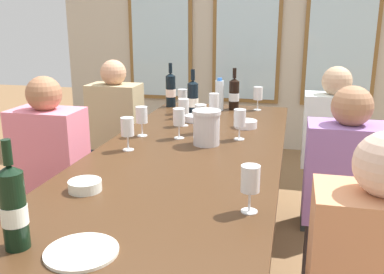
{
  "coord_description": "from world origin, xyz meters",
  "views": [
    {
      "loc": [
        0.51,
        -2.07,
        1.41
      ],
      "look_at": [
        0.0,
        0.09,
        0.79
      ],
      "focal_mm": 40.39,
      "sensor_mm": 36.0,
      "label": 1
    }
  ],
  "objects_px": {
    "tasting_bowl_1": "(246,124)",
    "wine_glass_2": "(201,114)",
    "wine_glass_6": "(214,102)",
    "wine_glass_8": "(127,128)",
    "wine_glass_0": "(183,97)",
    "wine_glass_9": "(240,119)",
    "white_plate_0": "(82,252)",
    "water_bottle": "(219,95)",
    "dining_table": "(188,163)",
    "tasting_bowl_0": "(85,186)",
    "seated_person_3": "(330,154)",
    "wine_bottle_0": "(171,90)",
    "wine_glass_4": "(250,180)",
    "metal_pitcher": "(206,127)",
    "wine_glass_5": "(142,116)",
    "wine_bottle_2": "(234,94)",
    "wine_bottle_3": "(14,207)",
    "wine_glass_3": "(258,95)",
    "wine_glass_1": "(184,108)",
    "seated_person_4": "(52,180)",
    "seated_person_5": "(342,204)",
    "seated_person_2": "(116,137)",
    "wine_glass_7": "(179,118)",
    "tasting_bowl_2": "(195,118)",
    "wine_bottle_1": "(193,99)"
  },
  "relations": [
    {
      "from": "tasting_bowl_1",
      "to": "wine_glass_2",
      "type": "relative_size",
      "value": 0.82
    },
    {
      "from": "wine_glass_6",
      "to": "wine_glass_8",
      "type": "bearing_deg",
      "value": -110.29
    },
    {
      "from": "wine_glass_0",
      "to": "wine_glass_9",
      "type": "relative_size",
      "value": 1.0
    },
    {
      "from": "white_plate_0",
      "to": "water_bottle",
      "type": "height_order",
      "value": "water_bottle"
    },
    {
      "from": "dining_table",
      "to": "tasting_bowl_0",
      "type": "height_order",
      "value": "tasting_bowl_0"
    },
    {
      "from": "wine_glass_9",
      "to": "seated_person_3",
      "type": "xyz_separation_m",
      "value": [
        0.55,
        0.53,
        -0.34
      ]
    },
    {
      "from": "wine_bottle_0",
      "to": "dining_table",
      "type": "bearing_deg",
      "value": -69.64
    },
    {
      "from": "wine_glass_2",
      "to": "wine_glass_4",
      "type": "relative_size",
      "value": 1.0
    },
    {
      "from": "tasting_bowl_0",
      "to": "wine_glass_9",
      "type": "bearing_deg",
      "value": 60.47
    },
    {
      "from": "wine_bottle_0",
      "to": "tasting_bowl_0",
      "type": "distance_m",
      "value": 1.71
    },
    {
      "from": "metal_pitcher",
      "to": "wine_glass_5",
      "type": "relative_size",
      "value": 1.09
    },
    {
      "from": "wine_bottle_2",
      "to": "water_bottle",
      "type": "bearing_deg",
      "value": -151.4
    },
    {
      "from": "wine_bottle_3",
      "to": "wine_glass_6",
      "type": "relative_size",
      "value": 1.94
    },
    {
      "from": "wine_bottle_2",
      "to": "wine_glass_3",
      "type": "xyz_separation_m",
      "value": [
        0.18,
        0.01,
        -0.0
      ]
    },
    {
      "from": "wine_glass_4",
      "to": "wine_glass_8",
      "type": "height_order",
      "value": "same"
    },
    {
      "from": "wine_glass_1",
      "to": "wine_glass_3",
      "type": "height_order",
      "value": "same"
    },
    {
      "from": "wine_bottle_2",
      "to": "tasting_bowl_1",
      "type": "xyz_separation_m",
      "value": [
        0.15,
        -0.53,
        -0.09
      ]
    },
    {
      "from": "wine_glass_8",
      "to": "wine_glass_2",
      "type": "bearing_deg",
      "value": 54.86
    },
    {
      "from": "metal_pitcher",
      "to": "seated_person_4",
      "type": "bearing_deg",
      "value": -168.03
    },
    {
      "from": "wine_bottle_2",
      "to": "water_bottle",
      "type": "distance_m",
      "value": 0.11
    },
    {
      "from": "seated_person_5",
      "to": "seated_person_2",
      "type": "bearing_deg",
      "value": 150.15
    },
    {
      "from": "wine_bottle_3",
      "to": "wine_glass_6",
      "type": "xyz_separation_m",
      "value": [
        0.26,
        1.82,
        -0.02
      ]
    },
    {
      "from": "seated_person_4",
      "to": "seated_person_3",
      "type": "bearing_deg",
      "value": 28.51
    },
    {
      "from": "wine_bottle_0",
      "to": "seated_person_5",
      "type": "distance_m",
      "value": 1.66
    },
    {
      "from": "wine_glass_9",
      "to": "seated_person_3",
      "type": "height_order",
      "value": "seated_person_3"
    },
    {
      "from": "tasting_bowl_1",
      "to": "wine_glass_4",
      "type": "bearing_deg",
      "value": -82.91
    },
    {
      "from": "tasting_bowl_0",
      "to": "wine_glass_5",
      "type": "relative_size",
      "value": 0.76
    },
    {
      "from": "metal_pitcher",
      "to": "wine_bottle_2",
      "type": "height_order",
      "value": "wine_bottle_2"
    },
    {
      "from": "wine_bottle_0",
      "to": "wine_glass_6",
      "type": "bearing_deg",
      "value": -39.8
    },
    {
      "from": "tasting_bowl_1",
      "to": "wine_glass_8",
      "type": "bearing_deg",
      "value": -131.23
    },
    {
      "from": "wine_glass_1",
      "to": "wine_glass_8",
      "type": "distance_m",
      "value": 0.59
    },
    {
      "from": "wine_glass_3",
      "to": "wine_glass_7",
      "type": "distance_m",
      "value": 0.96
    },
    {
      "from": "seated_person_5",
      "to": "tasting_bowl_2",
      "type": "bearing_deg",
      "value": 143.4
    },
    {
      "from": "seated_person_3",
      "to": "seated_person_2",
      "type": "bearing_deg",
      "value": 177.25
    },
    {
      "from": "dining_table",
      "to": "white_plate_0",
      "type": "height_order",
      "value": "white_plate_0"
    },
    {
      "from": "wine_glass_1",
      "to": "wine_bottle_1",
      "type": "bearing_deg",
      "value": 90.15
    },
    {
      "from": "wine_bottle_0",
      "to": "tasting_bowl_0",
      "type": "xyz_separation_m",
      "value": [
        0.13,
        -1.7,
        -0.11
      ]
    },
    {
      "from": "white_plate_0",
      "to": "seated_person_3",
      "type": "bearing_deg",
      "value": 65.52
    },
    {
      "from": "wine_glass_5",
      "to": "water_bottle",
      "type": "bearing_deg",
      "value": 68.98
    },
    {
      "from": "wine_glass_1",
      "to": "wine_glass_6",
      "type": "xyz_separation_m",
      "value": [
        0.15,
        0.24,
        -0.0
      ]
    },
    {
      "from": "wine_glass_6",
      "to": "wine_glass_1",
      "type": "bearing_deg",
      "value": -121.58
    },
    {
      "from": "wine_glass_0",
      "to": "wine_glass_2",
      "type": "relative_size",
      "value": 1.0
    },
    {
      "from": "tasting_bowl_1",
      "to": "water_bottle",
      "type": "distance_m",
      "value": 0.55
    },
    {
      "from": "wine_bottle_0",
      "to": "wine_glass_1",
      "type": "distance_m",
      "value": 0.63
    },
    {
      "from": "wine_bottle_1",
      "to": "wine_glass_9",
      "type": "relative_size",
      "value": 1.9
    },
    {
      "from": "dining_table",
      "to": "white_plate_0",
      "type": "bearing_deg",
      "value": -93.5
    },
    {
      "from": "wine_glass_1",
      "to": "tasting_bowl_0",
      "type": "bearing_deg",
      "value": -95.98
    },
    {
      "from": "wine_glass_1",
      "to": "wine_glass_6",
      "type": "distance_m",
      "value": 0.29
    },
    {
      "from": "wine_glass_5",
      "to": "wine_glass_1",
      "type": "bearing_deg",
      "value": 59.27
    },
    {
      "from": "seated_person_2",
      "to": "seated_person_3",
      "type": "bearing_deg",
      "value": -2.75
    }
  ]
}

